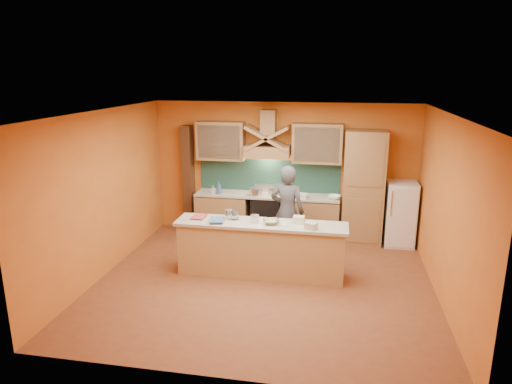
% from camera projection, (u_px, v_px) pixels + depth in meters
% --- Properties ---
extents(floor, '(5.50, 5.00, 0.01)m').
position_uv_depth(floor, '(264.00, 282.00, 7.60)').
color(floor, brown).
rests_on(floor, ground).
extents(ceiling, '(5.50, 5.00, 0.01)m').
position_uv_depth(ceiling, '(264.00, 113.00, 6.88)').
color(ceiling, white).
rests_on(ceiling, wall_back).
extents(wall_back, '(5.50, 0.02, 2.80)m').
position_uv_depth(wall_back, '(283.00, 169.00, 9.61)').
color(wall_back, orange).
rests_on(wall_back, floor).
extents(wall_front, '(5.50, 0.02, 2.80)m').
position_uv_depth(wall_front, '(226.00, 266.00, 4.86)').
color(wall_front, orange).
rests_on(wall_front, floor).
extents(wall_left, '(0.02, 5.00, 2.80)m').
position_uv_depth(wall_left, '(104.00, 194.00, 7.71)').
color(wall_left, orange).
rests_on(wall_left, floor).
extents(wall_right, '(0.02, 5.00, 2.80)m').
position_uv_depth(wall_right, '(447.00, 211.00, 6.76)').
color(wall_right, orange).
rests_on(wall_right, floor).
extents(base_cabinet_left, '(1.10, 0.60, 0.86)m').
position_uv_depth(base_cabinet_left, '(223.00, 214.00, 9.80)').
color(base_cabinet_left, '#9F7748').
rests_on(base_cabinet_left, floor).
extents(base_cabinet_right, '(1.10, 0.60, 0.86)m').
position_uv_depth(base_cabinet_right, '(312.00, 219.00, 9.47)').
color(base_cabinet_right, '#9F7748').
rests_on(base_cabinet_right, floor).
extents(counter_top, '(3.00, 0.62, 0.04)m').
position_uv_depth(counter_top, '(267.00, 195.00, 9.51)').
color(counter_top, '#B8AE9B').
rests_on(counter_top, base_cabinet_left).
extents(stove, '(0.60, 0.58, 0.90)m').
position_uv_depth(stove, '(267.00, 216.00, 9.63)').
color(stove, black).
rests_on(stove, floor).
extents(backsplash, '(3.00, 0.03, 0.70)m').
position_uv_depth(backsplash, '(269.00, 176.00, 9.69)').
color(backsplash, '#1C3D35').
rests_on(backsplash, wall_back).
extents(range_hood, '(0.92, 0.50, 0.24)m').
position_uv_depth(range_hood, '(268.00, 151.00, 9.32)').
color(range_hood, '#9F7748').
rests_on(range_hood, wall_back).
extents(hood_chimney, '(0.30, 0.30, 0.50)m').
position_uv_depth(hood_chimney, '(268.00, 122.00, 9.27)').
color(hood_chimney, '#9F7748').
rests_on(hood_chimney, wall_back).
extents(upper_cabinet_left, '(1.00, 0.35, 0.80)m').
position_uv_depth(upper_cabinet_left, '(221.00, 141.00, 9.52)').
color(upper_cabinet_left, '#9F7748').
rests_on(upper_cabinet_left, wall_back).
extents(upper_cabinet_right, '(1.00, 0.35, 0.80)m').
position_uv_depth(upper_cabinet_right, '(317.00, 143.00, 9.17)').
color(upper_cabinet_right, '#9F7748').
rests_on(upper_cabinet_right, wall_back).
extents(pantry_column, '(0.80, 0.60, 2.30)m').
position_uv_depth(pantry_column, '(363.00, 188.00, 9.11)').
color(pantry_column, '#9F7748').
rests_on(pantry_column, floor).
extents(fridge, '(0.58, 0.60, 1.30)m').
position_uv_depth(fridge, '(400.00, 214.00, 9.10)').
color(fridge, white).
rests_on(fridge, floor).
extents(trim_column_left, '(0.20, 0.30, 2.30)m').
position_uv_depth(trim_column_left, '(188.00, 179.00, 9.89)').
color(trim_column_left, '#472816').
rests_on(trim_column_left, floor).
extents(island_body, '(2.80, 0.55, 0.88)m').
position_uv_depth(island_body, '(261.00, 251.00, 7.79)').
color(island_body, tan).
rests_on(island_body, floor).
extents(island_top, '(2.90, 0.62, 0.05)m').
position_uv_depth(island_top, '(261.00, 224.00, 7.66)').
color(island_top, '#B8AE9B').
rests_on(island_top, island_body).
extents(person, '(0.69, 0.51, 1.76)m').
position_uv_depth(person, '(287.00, 212.00, 8.47)').
color(person, '#4C4C51').
rests_on(person, floor).
extents(pot_large, '(0.30, 0.30, 0.17)m').
position_uv_depth(pot_large, '(256.00, 192.00, 9.41)').
color(pot_large, '#BABBC2').
rests_on(pot_large, stove).
extents(pot_small, '(0.21, 0.21, 0.14)m').
position_uv_depth(pot_small, '(273.00, 192.00, 9.46)').
color(pot_small, silver).
rests_on(pot_small, stove).
extents(soap_bottle_a, '(0.10, 0.10, 0.17)m').
position_uv_depth(soap_bottle_a, '(213.00, 190.00, 9.54)').
color(soap_bottle_a, beige).
rests_on(soap_bottle_a, counter_top).
extents(soap_bottle_b, '(0.12, 0.12, 0.26)m').
position_uv_depth(soap_bottle_b, '(219.00, 188.00, 9.50)').
color(soap_bottle_b, '#375497').
rests_on(soap_bottle_b, counter_top).
extents(bowl_back, '(0.30, 0.30, 0.08)m').
position_uv_depth(bowl_back, '(334.00, 197.00, 9.14)').
color(bowl_back, white).
rests_on(bowl_back, counter_top).
extents(dish_rack, '(0.29, 0.24, 0.09)m').
position_uv_depth(dish_rack, '(301.00, 196.00, 9.22)').
color(dish_rack, white).
rests_on(dish_rack, counter_top).
extents(book_lower, '(0.24, 0.32, 0.03)m').
position_uv_depth(book_lower, '(193.00, 216.00, 7.94)').
color(book_lower, '#B74143').
rests_on(book_lower, island_top).
extents(book_upper, '(0.28, 0.35, 0.02)m').
position_uv_depth(book_upper, '(210.00, 220.00, 7.69)').
color(book_upper, '#40658D').
rests_on(book_upper, island_top).
extents(jar_large, '(0.16, 0.16, 0.17)m').
position_uv_depth(jar_large, '(229.00, 214.00, 7.82)').
color(jar_large, silver).
rests_on(jar_large, island_top).
extents(jar_small, '(0.14, 0.14, 0.16)m').
position_uv_depth(jar_small, '(235.00, 215.00, 7.80)').
color(jar_small, silver).
rests_on(jar_small, island_top).
extents(kitchen_scale, '(0.15, 0.15, 0.11)m').
position_uv_depth(kitchen_scale, '(255.00, 219.00, 7.68)').
color(kitchen_scale, silver).
rests_on(kitchen_scale, island_top).
extents(mixing_bowl, '(0.34, 0.34, 0.07)m').
position_uv_depth(mixing_bowl, '(271.00, 222.00, 7.59)').
color(mixing_bowl, silver).
rests_on(mixing_bowl, island_top).
extents(cloth, '(0.22, 0.16, 0.01)m').
position_uv_depth(cloth, '(281.00, 224.00, 7.56)').
color(cloth, beige).
rests_on(cloth, island_top).
extents(grocery_bag_a, '(0.19, 0.16, 0.12)m').
position_uv_depth(grocery_bag_a, '(299.00, 220.00, 7.63)').
color(grocery_bag_a, beige).
rests_on(grocery_bag_a, island_top).
extents(grocery_bag_b, '(0.22, 0.21, 0.11)m').
position_uv_depth(grocery_bag_b, '(311.00, 226.00, 7.33)').
color(grocery_bag_b, beige).
rests_on(grocery_bag_b, island_top).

